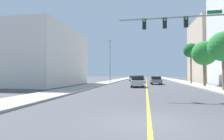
{
  "coord_description": "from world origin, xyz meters",
  "views": [
    {
      "loc": [
        -0.13,
        -7.06,
        1.85
      ],
      "look_at": [
        -4.95,
        18.51,
        2.46
      ],
      "focal_mm": 28.74,
      "sensor_mm": 36.0,
      "label": 1
    }
  ],
  "objects": [
    {
      "name": "sidewalk_left",
      "position": [
        -8.45,
        42.0,
        0.07
      ],
      "size": [
        3.4,
        168.0,
        0.15
      ],
      "primitive_type": "cube",
      "color": "#9E9B93",
      "rests_on": "ground"
    },
    {
      "name": "street_lamp",
      "position": [
        -7.25,
        28.61,
        4.92
      ],
      "size": [
        0.56,
        0.28,
        8.68
      ],
      "color": "gray",
      "rests_on": "sidewalk_left"
    },
    {
      "name": "car_white",
      "position": [
        -3.64,
        42.36,
        0.73
      ],
      "size": [
        2.03,
        4.1,
        1.42
      ],
      "rotation": [
        0.0,
        0.0,
        0.04
      ],
      "color": "white",
      "rests_on": "ground"
    },
    {
      "name": "car_black",
      "position": [
        -1.58,
        34.64,
        0.78
      ],
      "size": [
        1.97,
        4.03,
        1.52
      ],
      "rotation": [
        0.0,
        0.0,
        -0.0
      ],
      "color": "black",
      "rests_on": "ground"
    },
    {
      "name": "building_left_near",
      "position": [
        -17.11,
        20.53,
        4.68
      ],
      "size": [
        10.27,
        15.31,
        9.37
      ],
      "primitive_type": "cube",
      "color": "silver",
      "rests_on": "ground"
    },
    {
      "name": "palm_mid",
      "position": [
        8.27,
        20.94,
        4.86
      ],
      "size": [
        3.51,
        3.51,
        6.51
      ],
      "color": "brown",
      "rests_on": "sidewalk_right"
    },
    {
      "name": "building_right_far",
      "position": [
        18.32,
        41.69,
        7.72
      ],
      "size": [
        12.69,
        14.57,
        15.44
      ],
      "primitive_type": "cube",
      "color": "tan",
      "rests_on": "ground"
    },
    {
      "name": "sidewalk_right",
      "position": [
        8.45,
        42.0,
        0.07
      ],
      "size": [
        3.4,
        168.0,
        0.15
      ],
      "primitive_type": "cube",
      "color": "#B2ADA3",
      "rests_on": "ground"
    },
    {
      "name": "car_gray",
      "position": [
        1.7,
        26.7,
        0.75
      ],
      "size": [
        1.96,
        4.28,
        1.45
      ],
      "rotation": [
        0.0,
        0.0,
        0.03
      ],
      "color": "slate",
      "rests_on": "ground"
    },
    {
      "name": "car_silver",
      "position": [
        -1.36,
        19.18,
        0.75
      ],
      "size": [
        1.93,
        4.4,
        1.47
      ],
      "rotation": [
        0.0,
        0.0,
        0.05
      ],
      "color": "#BCBCC1",
      "rests_on": "ground"
    },
    {
      "name": "palm_far",
      "position": [
        8.04,
        27.8,
        6.13
      ],
      "size": [
        2.63,
        2.63,
        7.38
      ],
      "color": "brown",
      "rests_on": "sidewalk_right"
    },
    {
      "name": "traffic_signal_mast",
      "position": [
        4.01,
        8.24,
        5.21
      ],
      "size": [
        9.62,
        0.36,
        6.76
      ],
      "color": "gray",
      "rests_on": "sidewalk_right"
    },
    {
      "name": "car_red",
      "position": [
        -1.53,
        53.84,
        0.72
      ],
      "size": [
        1.81,
        4.61,
        1.41
      ],
      "rotation": [
        0.0,
        0.0,
        0.02
      ],
      "color": "red",
      "rests_on": "ground"
    },
    {
      "name": "ground",
      "position": [
        0.0,
        42.0,
        0.0
      ],
      "size": [
        192.0,
        192.0,
        0.0
      ],
      "primitive_type": "plane",
      "color": "#47474C"
    },
    {
      "name": "lane_marking_center",
      "position": [
        0.0,
        42.0,
        0.0
      ],
      "size": [
        0.16,
        144.0,
        0.01
      ],
      "primitive_type": "cube",
      "color": "yellow",
      "rests_on": "ground"
    },
    {
      "name": "palm_near",
      "position": [
        8.15,
        14.08,
        4.79
      ],
      "size": [
        3.22,
        3.22,
        6.3
      ],
      "color": "brown",
      "rests_on": "sidewalk_right"
    }
  ]
}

